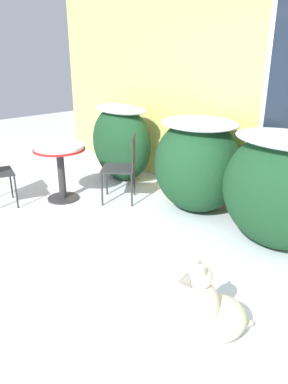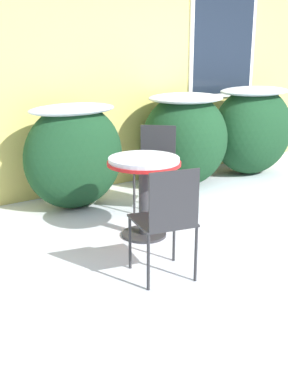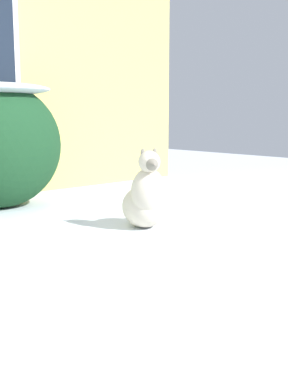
{
  "view_description": "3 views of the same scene",
  "coord_description": "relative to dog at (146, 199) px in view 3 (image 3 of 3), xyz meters",
  "views": [
    {
      "loc": [
        2.81,
        -1.85,
        2.03
      ],
      "look_at": [
        0.0,
        0.6,
        0.55
      ],
      "focal_mm": 35.0,
      "sensor_mm": 36.0,
      "label": 1
    },
    {
      "loc": [
        -4.1,
        -3.07,
        1.79
      ],
      "look_at": [
        -1.59,
        0.49,
        0.44
      ],
      "focal_mm": 45.0,
      "sensor_mm": 36.0,
      "label": 2
    },
    {
      "loc": [
        -1.11,
        -2.88,
        0.93
      ],
      "look_at": [
        1.51,
        -0.01,
        0.29
      ],
      "focal_mm": 45.0,
      "sensor_mm": 36.0,
      "label": 3
    }
  ],
  "objects": [
    {
      "name": "shrub_right",
      "position": [
        -0.46,
        1.61,
        0.41
      ],
      "size": [
        1.27,
        0.93,
        1.22
      ],
      "color": "#194223",
      "rests_on": "ground_plane"
    },
    {
      "name": "dog",
      "position": [
        0.0,
        0.0,
        0.0
      ],
      "size": [
        0.51,
        0.59,
        0.66
      ],
      "rotation": [
        0.0,
        0.0,
        -0.48
      ],
      "color": "beige",
      "rests_on": "ground_plane"
    }
  ]
}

